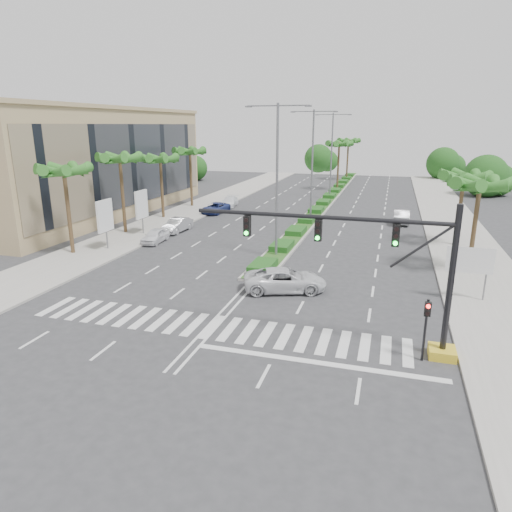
{
  "coord_description": "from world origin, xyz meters",
  "views": [
    {
      "loc": [
        8.66,
        -20.81,
        10.43
      ],
      "look_at": [
        1.31,
        3.86,
        3.0
      ],
      "focal_mm": 32.0,
      "sensor_mm": 36.0,
      "label": 1
    }
  ],
  "objects_px": {
    "car_parked_a": "(155,236)",
    "car_parked_d": "(230,202)",
    "car_parked_b": "(177,225)",
    "car_right": "(402,216)",
    "car_parked_c": "(216,208)",
    "car_crossing": "(285,280)"
  },
  "relations": [
    {
      "from": "car_parked_a",
      "to": "car_parked_d",
      "type": "bearing_deg",
      "value": 87.4
    },
    {
      "from": "car_crossing",
      "to": "car_parked_a",
      "type": "bearing_deg",
      "value": 39.29
    },
    {
      "from": "car_parked_d",
      "to": "car_parked_c",
      "type": "bearing_deg",
      "value": -97.2
    },
    {
      "from": "car_parked_c",
      "to": "car_parked_a",
      "type": "bearing_deg",
      "value": -83.07
    },
    {
      "from": "car_parked_c",
      "to": "car_right",
      "type": "distance_m",
      "value": 21.73
    },
    {
      "from": "car_parked_a",
      "to": "car_parked_d",
      "type": "distance_m",
      "value": 20.13
    },
    {
      "from": "car_parked_b",
      "to": "car_parked_d",
      "type": "distance_m",
      "value": 15.53
    },
    {
      "from": "car_parked_c",
      "to": "car_crossing",
      "type": "bearing_deg",
      "value": -52.32
    },
    {
      "from": "car_parked_b",
      "to": "car_parked_a",
      "type": "bearing_deg",
      "value": -86.03
    },
    {
      "from": "car_parked_a",
      "to": "car_parked_c",
      "type": "bearing_deg",
      "value": 87.4
    },
    {
      "from": "car_parked_b",
      "to": "car_right",
      "type": "height_order",
      "value": "car_right"
    },
    {
      "from": "car_crossing",
      "to": "car_right",
      "type": "height_order",
      "value": "car_right"
    },
    {
      "from": "car_crossing",
      "to": "car_right",
      "type": "relative_size",
      "value": 1.15
    },
    {
      "from": "car_crossing",
      "to": "car_right",
      "type": "xyz_separation_m",
      "value": [
        7.45,
        24.32,
        0.03
      ]
    },
    {
      "from": "car_parked_b",
      "to": "car_right",
      "type": "distance_m",
      "value": 24.26
    },
    {
      "from": "car_parked_b",
      "to": "car_crossing",
      "type": "height_order",
      "value": "car_crossing"
    },
    {
      "from": "car_parked_d",
      "to": "car_crossing",
      "type": "distance_m",
      "value": 32.37
    },
    {
      "from": "car_parked_c",
      "to": "car_crossing",
      "type": "distance_m",
      "value": 27.93
    },
    {
      "from": "car_parked_a",
      "to": "car_parked_d",
      "type": "relative_size",
      "value": 0.85
    },
    {
      "from": "car_crossing",
      "to": "car_parked_b",
      "type": "bearing_deg",
      "value": 27.85
    },
    {
      "from": "car_parked_a",
      "to": "car_parked_c",
      "type": "height_order",
      "value": "car_parked_c"
    },
    {
      "from": "car_parked_a",
      "to": "car_parked_c",
      "type": "relative_size",
      "value": 0.81
    }
  ]
}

